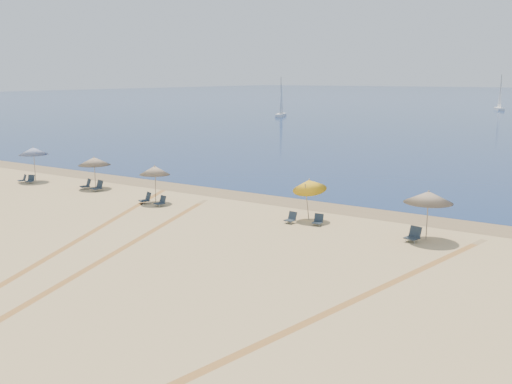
# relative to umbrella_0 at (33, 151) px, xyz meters

# --- Properties ---
(wet_sand) EXTENTS (500.00, 500.00, 0.00)m
(wet_sand) POSITION_rel_umbrella_0_xyz_m (19.67, 4.07, -2.27)
(wet_sand) COLOR olive
(wet_sand) RESTS_ON ground
(umbrella_0) EXTENTS (2.13, 2.13, 2.62)m
(umbrella_0) POSITION_rel_umbrella_0_xyz_m (0.00, 0.00, 0.00)
(umbrella_0) COLOR gray
(umbrella_0) RESTS_ON ground
(umbrella_1) EXTENTS (2.25, 2.25, 2.25)m
(umbrella_1) POSITION_rel_umbrella_0_xyz_m (5.87, 0.58, -0.37)
(umbrella_1) COLOR gray
(umbrella_1) RESTS_ON ground
(umbrella_2) EXTENTS (1.91, 1.92, 2.37)m
(umbrella_2) POSITION_rel_umbrella_0_xyz_m (12.67, -0.65, -0.25)
(umbrella_2) COLOR gray
(umbrella_2) RESTS_ON ground
(umbrella_3) EXTENTS (1.86, 1.94, 2.46)m
(umbrella_3) POSITION_rel_umbrella_0_xyz_m (22.80, 0.55, -0.32)
(umbrella_3) COLOR gray
(umbrella_3) RESTS_ON ground
(umbrella_4) EXTENTS (2.33, 2.33, 2.43)m
(umbrella_4) POSITION_rel_umbrella_0_xyz_m (29.38, 0.19, -0.19)
(umbrella_4) COLOR gray
(umbrella_4) RESTS_ON ground
(chair_0) EXTENTS (0.67, 0.72, 0.59)m
(chair_0) POSITION_rel_umbrella_0_xyz_m (-0.30, -0.85, -2.02)
(chair_0) COLOR #1B242D
(chair_0) RESTS_ON ground
(chair_1) EXTENTS (0.69, 0.74, 0.61)m
(chair_1) POSITION_rel_umbrella_0_xyz_m (0.42, -0.75, -2.01)
(chair_1) COLOR #1B242D
(chair_1) RESTS_ON ground
(chair_2) EXTENTS (0.81, 0.86, 0.70)m
(chair_2) POSITION_rel_umbrella_0_xyz_m (5.63, -0.01, -1.97)
(chair_2) COLOR #1B242D
(chair_2) RESTS_ON ground
(chair_3) EXTENTS (0.72, 0.81, 0.73)m
(chair_3) POSITION_rel_umbrella_0_xyz_m (6.84, -0.08, -1.95)
(chair_3) COLOR #1B242D
(chair_3) RESTS_ON ground
(chair_4) EXTENTS (0.79, 0.84, 0.69)m
(chair_4) POSITION_rel_umbrella_0_xyz_m (12.38, -1.20, -1.97)
(chair_4) COLOR #1B242D
(chair_4) RESTS_ON ground
(chair_5) EXTENTS (0.64, 0.71, 0.63)m
(chair_5) POSITION_rel_umbrella_0_xyz_m (13.65, -1.25, -2.00)
(chair_5) COLOR #1B242D
(chair_5) RESTS_ON ground
(chair_6) EXTENTS (0.56, 0.64, 0.60)m
(chair_6) POSITION_rel_umbrella_0_xyz_m (22.31, -0.55, -2.01)
(chair_6) COLOR #1B242D
(chair_6) RESTS_ON ground
(chair_7) EXTENTS (0.56, 0.64, 0.60)m
(chair_7) POSITION_rel_umbrella_0_xyz_m (23.75, -0.20, -2.01)
(chair_7) COLOR #1B242D
(chair_7) RESTS_ON ground
(chair_8) EXTENTS (0.74, 0.82, 0.72)m
(chair_8) POSITION_rel_umbrella_0_xyz_m (28.97, -0.49, -1.96)
(chair_8) COLOR #1B242D
(chair_8) RESTS_ON ground
(sailboat_0) EXTENTS (2.96, 5.24, 7.61)m
(sailboat_0) POSITION_rel_umbrella_0_xyz_m (-19.96, 70.77, 0.02)
(sailboat_0) COLOR white
(sailboat_0) RESTS_ON ocean
(sailboat_1) EXTENTS (3.27, 5.58, 8.11)m
(sailboat_1) POSITION_rel_umbrella_0_xyz_m (11.78, 116.30, 0.18)
(sailboat_1) COLOR white
(sailboat_1) RESTS_ON ocean
(tire_tracks) EXTENTS (49.37, 41.76, 0.00)m
(tire_tracks) POSITION_rel_umbrella_0_xyz_m (20.87, -10.77, -2.28)
(tire_tracks) COLOR tan
(tire_tracks) RESTS_ON ground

